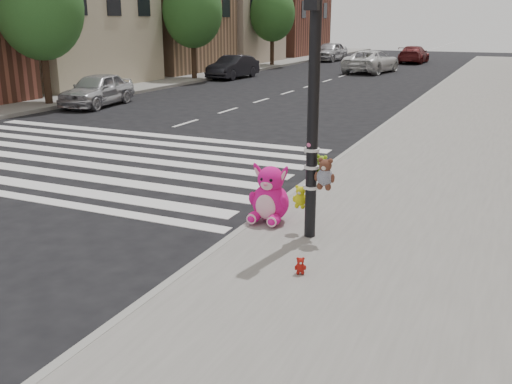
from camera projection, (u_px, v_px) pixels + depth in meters
The scene contains 18 objects.
ground at pixel (89, 260), 7.92m from camera, with size 120.00×120.00×0.00m, color black.
sidewalk_near at pixel (504, 147), 14.63m from camera, with size 7.00×80.00×0.14m, color slate.
sidewalk_far at pixel (139, 81), 30.68m from camera, with size 6.00×80.00×0.14m, color slate.
curb_edge at pixel (371, 136), 16.00m from camera, with size 0.12×80.00×0.15m, color gray.
crosswalk at pixel (86, 153), 14.23m from camera, with size 11.00×6.00×0.01m, color silver, non-canonical shape.
bld_far_c at pixel (165, 7), 35.57m from camera, with size 6.00×8.00×8.00m, color #966E50.
bld_far_e at pixel (284, 6), 52.86m from camera, with size 6.00×10.00×9.00m, color brown.
signal_pole at pixel (315, 125), 7.93m from camera, with size 0.69×0.48×4.00m.
tree_far_a at pixel (39, 7), 20.90m from camera, with size 3.20×3.20×5.44m.
tree_far_b at pixel (192, 12), 30.48m from camera, with size 3.20×3.20×5.44m.
tree_far_c at pixel (272, 14), 40.07m from camera, with size 3.20×3.20×5.44m.
pink_bunny at pixel (270, 198), 8.95m from camera, with size 0.66×0.69×0.94m.
red_teddy at pixel (300, 266), 7.12m from camera, with size 0.15×0.11×0.23m, color #A31610, non-canonical shape.
car_silver_far at pixel (97, 90), 21.99m from camera, with size 1.49×3.71×1.26m, color silver.
car_dark_far at pixel (233, 67), 32.52m from camera, with size 1.37×3.92×1.29m, color black.
car_white_near at pixel (371, 62), 36.12m from camera, with size 2.32×5.03×1.40m, color silver.
car_maroon_near at pixel (414, 54), 44.31m from camera, with size 1.84×4.54×1.32m, color maroon.
car_silver_deep at pixel (330, 51), 46.46m from camera, with size 1.82×4.51×1.54m, color #B8B8BD.
Camera 1 is at (5.14, -5.69, 3.19)m, focal length 40.00 mm.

